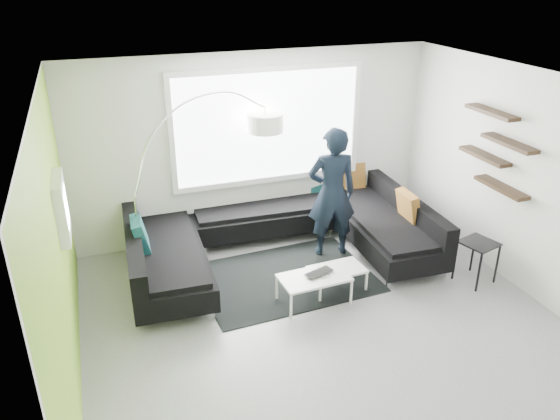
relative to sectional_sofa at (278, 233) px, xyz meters
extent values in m
plane|color=gray|center=(-0.02, -1.52, -0.40)|extent=(5.50, 5.50, 0.00)
cube|color=silver|center=(-0.02, 0.98, 1.00)|extent=(5.50, 0.04, 2.80)
cube|color=silver|center=(-0.02, -4.02, 1.00)|extent=(5.50, 0.04, 2.80)
cube|color=silver|center=(-2.77, -1.52, 1.00)|extent=(0.04, 5.00, 2.80)
cube|color=silver|center=(2.73, -1.52, 1.00)|extent=(0.04, 5.00, 2.80)
cube|color=silver|center=(-0.02, -1.52, 2.40)|extent=(5.50, 5.00, 0.04)
cube|color=#7FB72D|center=(-2.76, -1.52, 1.00)|extent=(0.01, 5.00, 2.80)
cube|color=white|center=(0.18, 0.94, 1.30)|extent=(2.96, 0.06, 1.68)
cube|color=white|center=(-2.70, -0.92, 1.20)|extent=(0.12, 0.66, 0.66)
cube|color=black|center=(2.62, -1.12, 1.30)|extent=(0.20, 1.24, 0.95)
cube|color=black|center=(0.00, 0.00, -0.18)|extent=(4.29, 2.78, 0.44)
cube|color=black|center=(0.00, 0.00, 0.21)|extent=(4.29, 2.78, 0.33)
cube|color=brown|center=(0.00, 0.00, 0.27)|extent=(3.74, 0.40, 0.46)
cube|color=black|center=(-0.09, -0.57, -0.39)|extent=(2.37, 1.77, 0.01)
cube|color=white|center=(0.25, -1.13, -0.21)|extent=(1.15, 0.71, 0.37)
cube|color=black|center=(2.27, -1.48, -0.11)|extent=(0.52, 0.52, 0.58)
imported|color=black|center=(0.77, -0.11, 0.56)|extent=(0.86, 0.71, 1.91)
imported|color=black|center=(0.14, -1.23, -0.02)|extent=(0.52, 0.46, 0.03)
camera|label=1|loc=(-2.31, -6.55, 3.53)|focal=35.00mm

